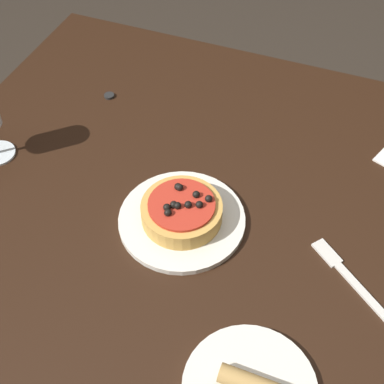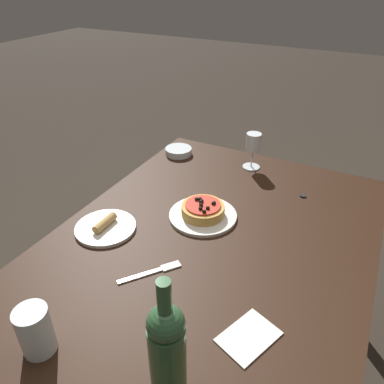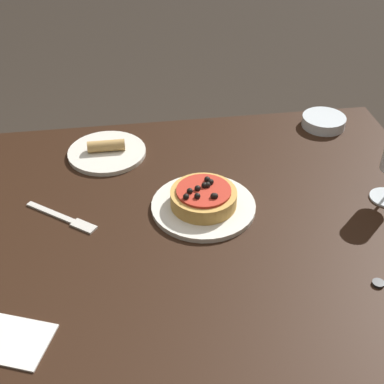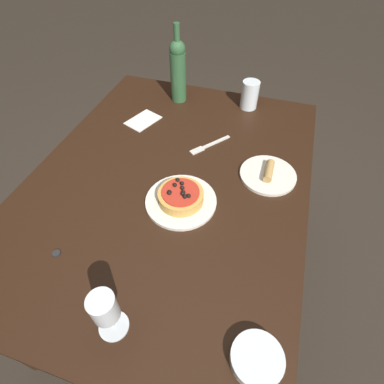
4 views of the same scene
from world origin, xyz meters
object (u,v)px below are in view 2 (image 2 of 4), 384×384
Objects in this scene: side_bowl at (178,151)px; wine_bottle at (167,356)px; bottle_cap at (303,196)px; fork at (154,271)px; side_plate at (105,227)px; wine_glass at (253,144)px; dining_table at (211,257)px; pizza at (203,209)px; water_cup at (35,331)px; dinner_plate at (203,215)px.

wine_bottle is at bearing -151.82° from side_bowl.
side_bowl is at bearing 80.43° from bottle_cap.
fork is 0.27m from side_plate.
fork is at bearing 177.51° from wine_glass.
fork reaches higher than dining_table.
pizza reaches higher than bottle_cap.
side_bowl is 0.62m from side_plate.
side_bowl is 5.12× the size of bottle_cap.
dining_table is 6.49× the size of side_plate.
water_cup is 1.02× the size of side_bowl.
fork is (-0.72, -0.32, -0.01)m from side_bowl.
water_cup is (-0.65, 0.11, 0.06)m from dinner_plate.
dinner_plate is 0.31m from fork.
water_cup is at bearing 157.58° from bottle_cap.
dining_table is 0.57m from wine_glass.
wine_bottle is (-0.62, -0.22, 0.14)m from dinner_plate.
wine_glass is at bearing -23.97° from side_plate.
side_bowl reaches higher than fork.
side_bowl is (0.50, 0.40, 0.10)m from dining_table.
wine_glass is 1.30× the size of side_bowl.
dinner_plate is 1.91× the size of water_cup.
wine_glass reaches higher than bottle_cap.
bottle_cap is (0.40, -0.20, 0.08)m from dining_table.
dining_table is 0.45m from bottle_cap.
bottle_cap reaches higher than dining_table.
side_plate is at bearing -174.43° from side_bowl.
bottle_cap is at bearing -22.42° from water_cup.
dining_table is 8.16× the size of fork.
bottle_cap is (0.30, -0.28, -0.00)m from dinner_plate.
water_cup is 1.07m from side_bowl.
wine_bottle is 0.64m from side_plate.
side_plate is 0.75m from bottle_cap.
water_cup reaches higher than dining_table.
side_plate is at bearing 19.51° from water_cup.
water_cup reaches higher than bottle_cap.
side_plate is at bearing 156.03° from wine_glass.
wine_bottle is 1.67× the size of side_plate.
wine_bottle is 1.16m from side_bowl.
wine_glass is at bearing -84.92° from side_bowl.
wine_bottle is (-0.62, -0.22, 0.11)m from pizza.
bottle_cap is (0.51, -0.55, -0.01)m from side_plate.
dining_table is at bearing -18.83° from water_cup.
wine_glass is 1.27× the size of water_cup.
water_cup is 5.23× the size of bottle_cap.
dining_table is at bearing 16.36° from fork.
wine_bottle is at bearing -160.09° from pizza.
pizza reaches higher than dining_table.
dinner_plate is 0.03m from pizza.
dining_table is 0.65m from side_bowl.
side_bowl is at bearing 38.96° from dining_table.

